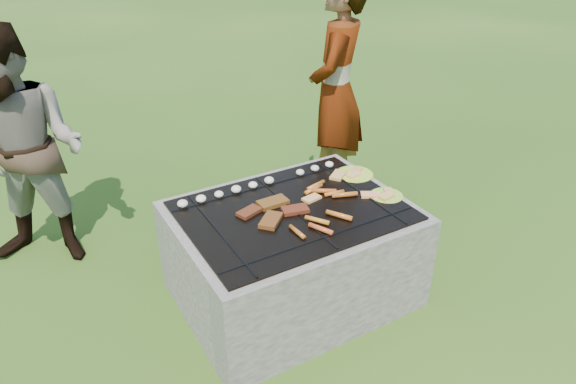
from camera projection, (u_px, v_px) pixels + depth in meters
name	position (u px, v px, depth m)	size (l,w,h in m)	color
lawn	(292.00, 294.00, 3.17)	(60.00, 60.00, 0.00)	#1D4210
fire_pit	(292.00, 257.00, 3.04)	(1.30, 1.00, 0.62)	#9D978B
mushrooms	(254.00, 185.00, 3.09)	(1.06, 0.06, 0.04)	beige
pork_slabs	(273.00, 210.00, 2.84)	(0.39, 0.30, 0.02)	maroon
sausages	(324.00, 204.00, 2.90)	(0.53, 0.51, 0.03)	orange
bread_on_grate	(341.00, 187.00, 3.09)	(0.44, 0.42, 0.02)	#F2C57C
plate_far	(354.00, 174.00, 3.25)	(0.30, 0.30, 0.03)	#FBFF3C
plate_near	(386.00, 196.00, 3.02)	(0.25, 0.25, 0.03)	#CEEF39
cook	(336.00, 93.00, 3.84)	(0.64, 0.42, 1.75)	gray
bystander	(26.00, 153.00, 3.13)	(0.76, 0.59, 1.56)	gray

